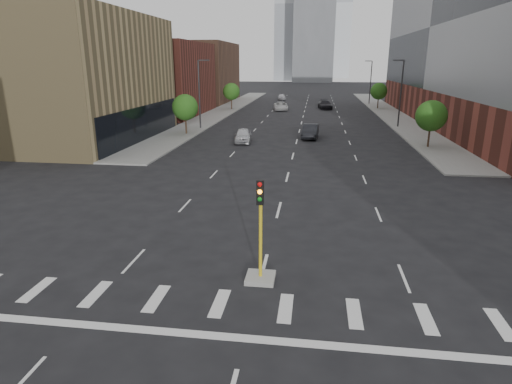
% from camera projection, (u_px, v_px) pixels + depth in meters
% --- Properties ---
extents(sidewalk_left_far, '(5.00, 92.00, 0.15)m').
position_uv_depth(sidewalk_left_far, '(226.00, 110.00, 81.46)').
color(sidewalk_left_far, gray).
rests_on(sidewalk_left_far, ground).
extents(sidewalk_right_far, '(5.00, 92.00, 0.15)m').
position_uv_depth(sidewalk_right_far, '(388.00, 112.00, 77.55)').
color(sidewalk_right_far, gray).
rests_on(sidewalk_right_far, ground).
extents(building_left_mid, '(20.00, 24.00, 14.00)m').
position_uv_depth(building_left_mid, '(57.00, 78.00, 48.85)').
color(building_left_mid, '#9C8658').
rests_on(building_left_mid, ground).
extents(building_left_far_a, '(20.00, 22.00, 12.00)m').
position_uv_depth(building_left_far_a, '(144.00, 79.00, 73.78)').
color(building_left_far_a, brown).
rests_on(building_left_far_a, ground).
extents(building_left_far_b, '(20.00, 24.00, 13.00)m').
position_uv_depth(building_left_far_b, '(188.00, 72.00, 98.28)').
color(building_left_far_b, brown).
rests_on(building_left_far_b, ground).
extents(tower_left, '(22.00, 22.00, 70.00)m').
position_uv_depth(tower_left, '(299.00, 6.00, 208.76)').
color(tower_left, '#B2B7BC').
rests_on(tower_left, ground).
extents(tower_right, '(20.00, 20.00, 80.00)m').
position_uv_depth(tower_right, '(334.00, 5.00, 242.87)').
color(tower_right, '#B2B7BC').
rests_on(tower_right, ground).
extents(tower_mid, '(18.00, 18.00, 44.00)m').
position_uv_depth(tower_mid, '(314.00, 32.00, 192.54)').
color(tower_mid, slate).
rests_on(tower_mid, ground).
extents(median_traffic_signal, '(1.20, 1.20, 4.40)m').
position_uv_depth(median_traffic_signal, '(260.00, 259.00, 17.60)').
color(median_traffic_signal, '#999993').
rests_on(median_traffic_signal, ground).
extents(streetlight_right_a, '(1.60, 0.22, 9.07)m').
position_uv_depth(streetlight_right_a, '(400.00, 91.00, 58.31)').
color(streetlight_right_a, '#2D2D30').
rests_on(streetlight_right_a, ground).
extents(streetlight_right_b, '(1.60, 0.22, 9.07)m').
position_uv_depth(streetlight_right_b, '(370.00, 80.00, 91.48)').
color(streetlight_right_b, '#2D2D30').
rests_on(streetlight_right_b, ground).
extents(streetlight_left, '(1.60, 0.22, 9.07)m').
position_uv_depth(streetlight_left, '(200.00, 91.00, 57.07)').
color(streetlight_left, '#2D2D30').
rests_on(streetlight_left, ground).
extents(tree_left_near, '(3.20, 3.20, 4.85)m').
position_uv_depth(tree_left_near, '(185.00, 107.00, 52.87)').
color(tree_left_near, '#382619').
rests_on(tree_left_near, ground).
extents(tree_left_far, '(3.20, 3.20, 4.85)m').
position_uv_depth(tree_left_far, '(231.00, 92.00, 81.31)').
color(tree_left_far, '#382619').
rests_on(tree_left_far, ground).
extents(tree_right_near, '(3.20, 3.20, 4.85)m').
position_uv_depth(tree_right_near, '(431.00, 116.00, 44.49)').
color(tree_right_near, '#382619').
rests_on(tree_right_near, ground).
extents(tree_right_far, '(3.20, 3.20, 4.85)m').
position_uv_depth(tree_right_far, '(379.00, 91.00, 82.40)').
color(tree_right_far, '#382619').
rests_on(tree_right_far, ground).
extents(car_near_left, '(2.30, 4.74, 1.56)m').
position_uv_depth(car_near_left, '(243.00, 135.00, 48.57)').
color(car_near_left, '#BBBCC0').
rests_on(car_near_left, ground).
extents(car_mid_right, '(2.07, 5.10, 1.65)m').
position_uv_depth(car_mid_right, '(310.00, 131.00, 51.13)').
color(car_mid_right, black).
rests_on(car_mid_right, ground).
extents(car_far_left, '(3.24, 5.85, 1.55)m').
position_uv_depth(car_far_left, '(281.00, 106.00, 80.97)').
color(car_far_left, silver).
rests_on(car_far_left, ground).
extents(car_deep_right, '(3.00, 5.97, 1.66)m').
position_uv_depth(car_deep_right, '(325.00, 105.00, 83.25)').
color(car_deep_right, black).
rests_on(car_deep_right, ground).
extents(car_distant, '(2.10, 4.43, 1.46)m').
position_uv_depth(car_distant, '(282.00, 97.00, 103.25)').
color(car_distant, silver).
rests_on(car_distant, ground).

